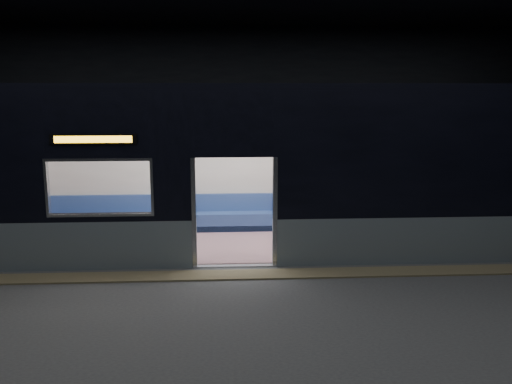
{
  "coord_description": "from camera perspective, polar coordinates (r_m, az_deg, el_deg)",
  "views": [
    {
      "loc": [
        -0.18,
        -8.59,
        3.24
      ],
      "look_at": [
        0.47,
        2.3,
        1.17
      ],
      "focal_mm": 38.0,
      "sensor_mm": 36.0,
      "label": 1
    }
  ],
  "objects": [
    {
      "name": "station_floor",
      "position": [
        9.19,
        -2.08,
        -9.96
      ],
      "size": [
        24.0,
        14.0,
        0.01
      ],
      "primitive_type": "cube",
      "color": "#47494C",
      "rests_on": "ground"
    },
    {
      "name": "station_envelope",
      "position": [
        8.6,
        -2.25,
        13.55
      ],
      "size": [
        24.0,
        14.0,
        5.0
      ],
      "color": "black",
      "rests_on": "station_floor"
    },
    {
      "name": "tactile_strip",
      "position": [
        9.7,
        -2.16,
        -8.7
      ],
      "size": [
        22.8,
        0.5,
        0.03
      ],
      "primitive_type": "cube",
      "color": "#8C7F59",
      "rests_on": "station_floor"
    },
    {
      "name": "metro_car",
      "position": [
        11.22,
        -2.46,
        3.58
      ],
      "size": [
        18.0,
        3.04,
        3.35
      ],
      "color": "gray",
      "rests_on": "station_floor"
    },
    {
      "name": "passenger",
      "position": [
        12.49,
        4.32,
        -0.44
      ],
      "size": [
        0.45,
        0.75,
        1.44
      ],
      "rotation": [
        0.0,
        0.0,
        -0.13
      ],
      "color": "black",
      "rests_on": "metro_car"
    },
    {
      "name": "handbag",
      "position": [
        12.28,
        4.52,
        -1.29
      ],
      "size": [
        0.28,
        0.24,
        0.14
      ],
      "primitive_type": "cube",
      "rotation": [
        0.0,
        0.0,
        -0.01
      ],
      "color": "black",
      "rests_on": "passenger"
    },
    {
      "name": "transit_map",
      "position": [
        12.99,
        11.24,
        2.74
      ],
      "size": [
        1.02,
        0.03,
        0.66
      ],
      "primitive_type": "cube",
      "color": "white",
      "rests_on": "metro_car"
    }
  ]
}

